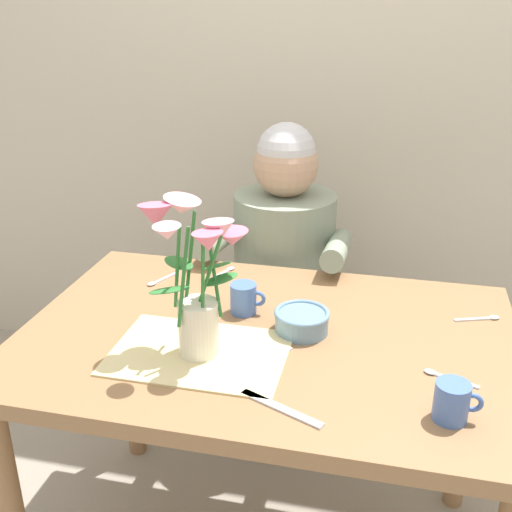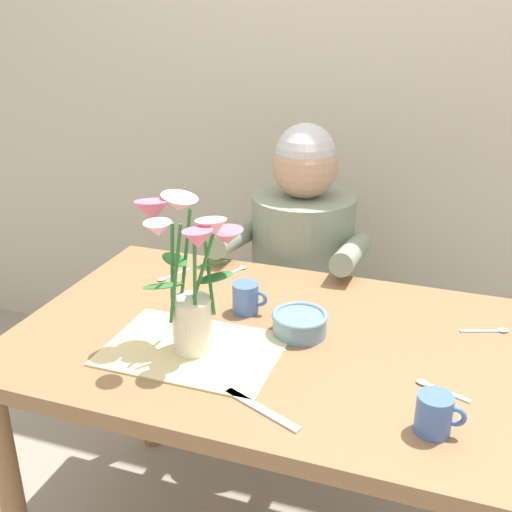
% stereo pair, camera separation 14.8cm
% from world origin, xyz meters
% --- Properties ---
extents(wood_panel_backdrop, '(4.00, 0.10, 2.50)m').
position_xyz_m(wood_panel_backdrop, '(0.00, 1.05, 1.25)').
color(wood_panel_backdrop, beige).
rests_on(wood_panel_backdrop, ground_plane).
extents(dining_table, '(1.20, 0.80, 0.74)m').
position_xyz_m(dining_table, '(0.00, 0.00, 0.64)').
color(dining_table, olive).
rests_on(dining_table, ground_plane).
extents(seated_person, '(0.45, 0.47, 1.14)m').
position_xyz_m(seated_person, '(-0.07, 0.62, 0.56)').
color(seated_person, '#4C4C56').
rests_on(seated_person, ground_plane).
extents(striped_placemat, '(0.40, 0.28, 0.00)m').
position_xyz_m(striped_placemat, '(-0.13, -0.13, 0.74)').
color(striped_placemat, beige).
rests_on(striped_placemat, dining_table).
extents(flower_vase, '(0.26, 0.22, 0.36)m').
position_xyz_m(flower_vase, '(-0.14, -0.12, 0.93)').
color(flower_vase, silver).
rests_on(flower_vase, dining_table).
extents(ceramic_bowl, '(0.14, 0.14, 0.06)m').
position_xyz_m(ceramic_bowl, '(0.08, 0.03, 0.77)').
color(ceramic_bowl, '#6689A8').
rests_on(ceramic_bowl, dining_table).
extents(dinner_knife, '(0.18, 0.09, 0.00)m').
position_xyz_m(dinner_knife, '(0.09, -0.29, 0.74)').
color(dinner_knife, silver).
rests_on(dinner_knife, dining_table).
extents(ceramic_mug, '(0.09, 0.07, 0.08)m').
position_xyz_m(ceramic_mug, '(0.42, -0.24, 0.78)').
color(ceramic_mug, '#476BB7').
rests_on(ceramic_mug, dining_table).
extents(tea_cup, '(0.09, 0.07, 0.08)m').
position_xyz_m(tea_cup, '(-0.08, 0.09, 0.78)').
color(tea_cup, '#476BB7').
rests_on(tea_cup, dining_table).
extents(spoon_0, '(0.06, 0.11, 0.01)m').
position_xyz_m(spoon_0, '(-0.20, 0.32, 0.74)').
color(spoon_0, silver).
rests_on(spoon_0, dining_table).
extents(spoon_1, '(0.06, 0.11, 0.01)m').
position_xyz_m(spoon_1, '(-0.37, 0.22, 0.74)').
color(spoon_1, silver).
rests_on(spoon_1, dining_table).
extents(spoon_2, '(0.08, 0.11, 0.01)m').
position_xyz_m(spoon_2, '(0.03, -0.12, 0.74)').
color(spoon_2, silver).
rests_on(spoon_2, dining_table).
extents(spoon_3, '(0.12, 0.05, 0.01)m').
position_xyz_m(spoon_3, '(0.52, 0.19, 0.74)').
color(spoon_3, silver).
rests_on(spoon_3, dining_table).
extents(spoon_4, '(0.12, 0.05, 0.01)m').
position_xyz_m(spoon_4, '(0.41, -0.10, 0.74)').
color(spoon_4, silver).
rests_on(spoon_4, dining_table).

